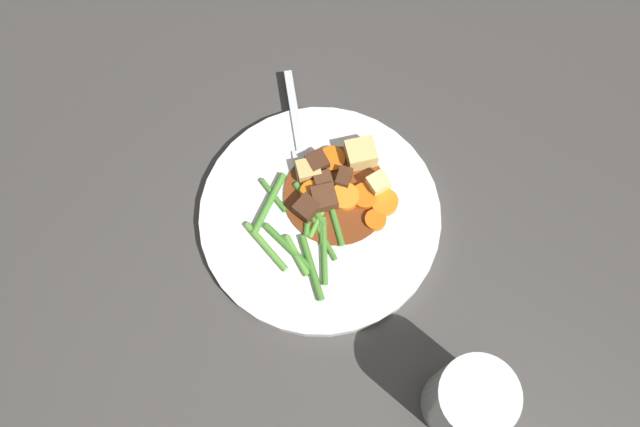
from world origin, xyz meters
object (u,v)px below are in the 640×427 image
Objects in this scene: carrot_slice_0 at (345,197)px; meat_chunk_4 at (306,209)px; meat_chunk_2 at (344,178)px; potato_chunk_0 at (378,184)px; meat_chunk_0 at (324,199)px; meat_chunk_3 at (323,181)px; meat_chunk_1 at (317,163)px; water_glass at (468,400)px; carrot_slice_1 at (384,202)px; dinner_plate at (320,216)px; carrot_slice_2 at (332,159)px; carrot_slice_4 at (312,193)px; carrot_slice_5 at (365,196)px; carrot_slice_3 at (375,220)px; fork at (298,135)px; potato_chunk_2 at (361,154)px; potato_chunk_1 at (309,170)px.

meat_chunk_4 is at bearing 151.58° from carrot_slice_0.
potato_chunk_0 is at bearing -61.52° from meat_chunk_2.
meat_chunk_0 is 1.35× the size of meat_chunk_3.
water_glass is at bearing -110.82° from meat_chunk_1.
meat_chunk_4 is at bearing 137.44° from carrot_slice_1.
water_glass reaches higher than carrot_slice_1.
carrot_slice_1 reaches higher than dinner_plate.
meat_chunk_1 and meat_chunk_2 have the same top height.
water_glass is (-0.13, -0.29, 0.04)m from carrot_slice_2.
carrot_slice_4 is at bearing -148.38° from meat_chunk_1.
meat_chunk_3 reaches higher than carrot_slice_5.
carrot_slice_0 is 1.16× the size of carrot_slice_4.
carrot_slice_3 is 0.08m from carrot_slice_4.
carrot_slice_0 is at bearing -102.18° from meat_chunk_1.
carrot_slice_1 is at bearing -90.74° from fork.
potato_chunk_2 reaches higher than meat_chunk_1.
potato_chunk_2 reaches higher than fork.
potato_chunk_0 is at bearing 60.39° from carrot_slice_1.
potato_chunk_0 is 0.12m from fork.
carrot_slice_1 is at bearing -51.36° from meat_chunk_0.
potato_chunk_0 is at bearing -71.46° from meat_chunk_1.
potato_chunk_2 is 0.10m from meat_chunk_4.
carrot_slice_4 is 0.90× the size of carrot_slice_5.
potato_chunk_0 is 0.21× the size of water_glass.
potato_chunk_2 is 1.21× the size of meat_chunk_0.
potato_chunk_1 is at bearing 38.00° from meat_chunk_4.
potato_chunk_0 reaches higher than carrot_slice_5.
meat_chunk_3 is (-0.03, -0.01, 0.01)m from carrot_slice_2.
water_glass reaches higher than carrot_slice_3.
meat_chunk_4 is (-0.07, 0.06, 0.01)m from carrot_slice_1.
carrot_slice_2 is 0.06m from meat_chunk_0.
fork is (0.01, 0.12, -0.00)m from carrot_slice_5.
meat_chunk_2 is 0.95× the size of meat_chunk_4.
water_glass is (-0.08, -0.28, 0.04)m from carrot_slice_4.
meat_chunk_0 reaches higher than potato_chunk_1.
potato_chunk_1 and meat_chunk_3 have the same top height.
meat_chunk_2 is (0.01, -0.04, -0.00)m from meat_chunk_1.
meat_chunk_0 is (-0.06, 0.04, -0.00)m from potato_chunk_0.
meat_chunk_2 is (0.04, -0.02, 0.00)m from carrot_slice_4.
carrot_slice_3 is (-0.03, -0.09, 0.00)m from carrot_slice_2.
carrot_slice_0 is at bearing -40.18° from meat_chunk_0.
meat_chunk_2 is (-0.04, -0.00, -0.00)m from potato_chunk_2.
carrot_slice_0 is 0.05m from carrot_slice_3.
meat_chunk_2 reaches higher than carrot_slice_1.
fork is at bearing 91.25° from carrot_slice_2.
meat_chunk_3 is at bearing 34.85° from dinner_plate.
meat_chunk_0 is 0.28m from water_glass.
water_glass reaches higher than fork.
carrot_slice_1 is at bearing -66.84° from carrot_slice_5.
carrot_slice_0 is 1.40× the size of potato_chunk_0.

